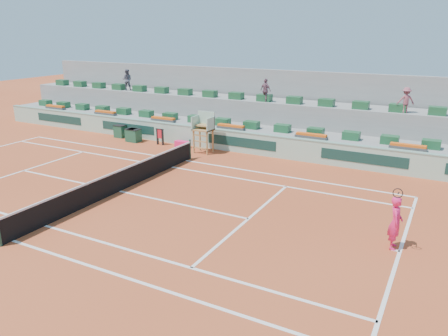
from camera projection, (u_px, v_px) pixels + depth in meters
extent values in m
plane|color=#A74120|center=(120.00, 191.00, 19.65)|extent=(90.00, 90.00, 0.00)
cube|color=gray|center=(229.00, 132.00, 28.46)|extent=(36.00, 4.00, 1.20)
cube|color=gray|center=(240.00, 117.00, 29.59)|extent=(36.00, 2.40, 2.60)
cube|color=gray|center=(250.00, 101.00, 30.67)|extent=(36.00, 0.40, 4.40)
cube|color=#FD2168|center=(182.00, 144.00, 26.96)|extent=(0.88, 0.39, 0.39)
imported|color=#535260|center=(127.00, 80.00, 32.63)|extent=(0.93, 0.85, 1.56)
imported|color=#7D5365|center=(266.00, 90.00, 27.30)|extent=(0.92, 0.65, 1.45)
imported|color=#984C58|center=(406.00, 100.00, 23.67)|extent=(1.04, 0.84, 1.40)
cube|color=white|center=(400.00, 251.00, 14.30)|extent=(0.12, 10.97, 0.01)
cube|color=white|center=(13.00, 241.00, 15.03)|extent=(23.77, 0.12, 0.01)
cube|color=white|center=(186.00, 161.00, 24.26)|extent=(23.77, 0.12, 0.01)
cube|color=white|center=(45.00, 226.00, 16.19)|extent=(23.77, 0.12, 0.01)
cube|color=white|center=(172.00, 167.00, 23.10)|extent=(23.77, 0.12, 0.01)
cube|color=white|center=(24.00, 171.00, 22.52)|extent=(0.12, 8.23, 0.01)
cube|color=white|center=(248.00, 219.00, 16.77)|extent=(0.12, 8.23, 0.01)
cube|color=white|center=(120.00, 191.00, 19.64)|extent=(12.80, 0.12, 0.01)
cube|color=white|center=(395.00, 250.00, 14.37)|extent=(0.30, 0.12, 0.01)
cube|color=black|center=(119.00, 182.00, 19.51)|extent=(0.03, 11.87, 0.92)
cube|color=silver|center=(118.00, 171.00, 19.36)|extent=(0.06, 11.87, 0.07)
cylinder|color=#1C4131|center=(190.00, 149.00, 24.47)|extent=(0.10, 0.10, 1.10)
cube|color=#9CC5AE|center=(213.00, 139.00, 26.61)|extent=(36.00, 0.30, 1.20)
cube|color=gray|center=(212.00, 129.00, 26.42)|extent=(36.00, 0.34, 0.06)
cube|color=#133630|center=(59.00, 119.00, 32.30)|extent=(4.40, 0.02, 0.56)
cube|color=#133630|center=(128.00, 128.00, 29.38)|extent=(4.40, 0.02, 0.56)
cube|color=#133630|center=(241.00, 142.00, 25.56)|extent=(4.40, 0.02, 0.56)
cube|color=#133630|center=(363.00, 158.00, 22.42)|extent=(4.40, 0.02, 0.56)
cube|color=#A0733C|center=(194.00, 142.00, 25.57)|extent=(0.08, 0.08, 1.35)
cube|color=#A0733C|center=(207.00, 144.00, 25.17)|extent=(0.08, 0.08, 1.35)
cube|color=#A0733C|center=(200.00, 139.00, 26.16)|extent=(0.08, 0.08, 1.35)
cube|color=#A0733C|center=(213.00, 141.00, 25.76)|extent=(0.08, 0.08, 1.35)
cube|color=#A0733C|center=(203.00, 130.00, 25.45)|extent=(1.10, 0.90, 0.08)
cube|color=#9CC5AE|center=(206.00, 120.00, 25.61)|extent=(1.10, 0.08, 1.00)
cube|color=#9CC5AE|center=(195.00, 123.00, 25.57)|extent=(0.06, 0.90, 0.80)
cube|color=#9CC5AE|center=(211.00, 124.00, 25.10)|extent=(0.06, 0.90, 0.80)
cube|color=#A0733C|center=(204.00, 125.00, 25.46)|extent=(0.80, 0.60, 0.08)
cube|color=#A0733C|center=(200.00, 148.00, 25.47)|extent=(0.90, 0.08, 0.06)
cube|color=#A0733C|center=(200.00, 141.00, 25.35)|extent=(0.90, 0.08, 0.06)
cube|color=#A0733C|center=(200.00, 136.00, 25.24)|extent=(0.90, 0.08, 0.06)
cube|color=#1B532D|center=(46.00, 103.00, 34.65)|extent=(0.90, 0.60, 0.44)
cube|color=#1B532D|center=(64.00, 105.00, 33.75)|extent=(0.90, 0.60, 0.44)
cube|color=#1B532D|center=(83.00, 107.00, 32.85)|extent=(0.90, 0.60, 0.44)
cube|color=#1B532D|center=(103.00, 109.00, 31.95)|extent=(0.90, 0.60, 0.44)
cube|color=#1B532D|center=(124.00, 111.00, 31.05)|extent=(0.90, 0.60, 0.44)
cube|color=#1B532D|center=(146.00, 114.00, 30.15)|extent=(0.90, 0.60, 0.44)
cube|color=#1B532D|center=(170.00, 116.00, 29.25)|extent=(0.90, 0.60, 0.44)
cube|color=#1B532D|center=(196.00, 119.00, 28.35)|extent=(0.90, 0.60, 0.44)
cube|color=#1B532D|center=(223.00, 122.00, 27.46)|extent=(0.90, 0.60, 0.44)
cube|color=#1B532D|center=(252.00, 125.00, 26.56)|extent=(0.90, 0.60, 0.44)
cube|color=#1B532D|center=(282.00, 128.00, 25.66)|extent=(0.90, 0.60, 0.44)
cube|color=#1B532D|center=(316.00, 132.00, 24.76)|extent=(0.90, 0.60, 0.44)
cube|color=#1B532D|center=(351.00, 136.00, 23.86)|extent=(0.90, 0.60, 0.44)
cube|color=#1B532D|center=(390.00, 140.00, 22.96)|extent=(0.90, 0.60, 0.44)
cube|color=#1B532D|center=(431.00, 144.00, 22.06)|extent=(0.90, 0.60, 0.44)
cube|color=#1B532D|center=(62.00, 82.00, 35.82)|extent=(0.90, 0.60, 0.44)
cube|color=#1B532D|center=(80.00, 84.00, 34.92)|extent=(0.90, 0.60, 0.44)
cube|color=#1B532D|center=(99.00, 85.00, 34.02)|extent=(0.90, 0.60, 0.44)
cube|color=#1B532D|center=(119.00, 87.00, 33.12)|extent=(0.90, 0.60, 0.44)
cube|color=#1B532D|center=(140.00, 88.00, 32.23)|extent=(0.90, 0.60, 0.44)
cube|color=#1B532D|center=(162.00, 90.00, 31.33)|extent=(0.90, 0.60, 0.44)
cube|color=#1B532D|center=(185.00, 92.00, 30.43)|extent=(0.90, 0.60, 0.44)
cube|color=#1B532D|center=(210.00, 94.00, 29.53)|extent=(0.90, 0.60, 0.44)
cube|color=#1B532D|center=(236.00, 96.00, 28.63)|extent=(0.90, 0.60, 0.44)
cube|color=#1B532D|center=(264.00, 98.00, 27.73)|extent=(0.90, 0.60, 0.44)
cube|color=#1B532D|center=(294.00, 100.00, 26.83)|extent=(0.90, 0.60, 0.44)
cube|color=#1B532D|center=(326.00, 102.00, 25.93)|extent=(0.90, 0.60, 0.44)
cube|color=#1B532D|center=(361.00, 105.00, 25.03)|extent=(0.90, 0.60, 0.44)
cube|color=#1B532D|center=(398.00, 108.00, 24.14)|extent=(0.90, 0.60, 0.44)
cube|color=#1B532D|center=(438.00, 111.00, 23.24)|extent=(0.90, 0.60, 0.44)
cube|color=#454545|center=(56.00, 108.00, 33.12)|extent=(1.80, 0.36, 0.16)
cube|color=#E75613|center=(55.00, 106.00, 33.08)|extent=(1.70, 0.32, 0.12)
cube|color=#454545|center=(105.00, 114.00, 30.87)|extent=(1.80, 0.36, 0.16)
cube|color=#E75613|center=(105.00, 112.00, 30.83)|extent=(1.70, 0.32, 0.12)
cube|color=#454545|center=(163.00, 120.00, 28.62)|extent=(1.80, 0.36, 0.16)
cube|color=#E75613|center=(163.00, 118.00, 28.58)|extent=(1.70, 0.32, 0.12)
cube|color=#454545|center=(231.00, 128.00, 26.38)|extent=(1.80, 0.36, 0.16)
cube|color=#E75613|center=(231.00, 126.00, 26.33)|extent=(1.70, 0.32, 0.12)
cube|color=#454545|center=(311.00, 137.00, 24.13)|extent=(1.80, 0.36, 0.16)
cube|color=#E75613|center=(311.00, 135.00, 24.09)|extent=(1.70, 0.32, 0.12)
cube|color=#454545|center=(408.00, 148.00, 21.88)|extent=(1.80, 0.36, 0.16)
cube|color=#E75613|center=(408.00, 145.00, 21.84)|extent=(1.70, 0.32, 0.12)
cube|color=#184931|center=(134.00, 136.00, 28.26)|extent=(0.75, 0.65, 0.80)
cube|color=black|center=(134.00, 129.00, 28.13)|extent=(0.80, 0.69, 0.04)
cube|color=#184931|center=(132.00, 135.00, 28.34)|extent=(0.65, 0.56, 0.80)
cube|color=black|center=(131.00, 129.00, 28.22)|extent=(0.69, 0.60, 0.04)
cube|color=#184931|center=(120.00, 131.00, 29.43)|extent=(0.70, 0.60, 0.80)
cube|color=black|center=(120.00, 125.00, 29.30)|extent=(0.74, 0.64, 0.04)
cube|color=black|center=(157.00, 137.00, 27.55)|extent=(0.10, 0.10, 1.00)
cube|color=black|center=(163.00, 137.00, 27.37)|extent=(0.10, 0.10, 1.00)
cube|color=black|center=(160.00, 129.00, 27.31)|extent=(0.59, 0.08, 0.06)
cube|color=red|center=(160.00, 134.00, 27.39)|extent=(0.43, 0.04, 0.56)
imported|color=#FD2168|center=(396.00, 223.00, 14.29)|extent=(0.52, 0.71, 1.82)
cylinder|color=black|center=(398.00, 193.00, 13.69)|extent=(0.03, 0.35, 0.09)
torus|color=black|center=(398.00, 193.00, 13.48)|extent=(0.31, 0.08, 0.31)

